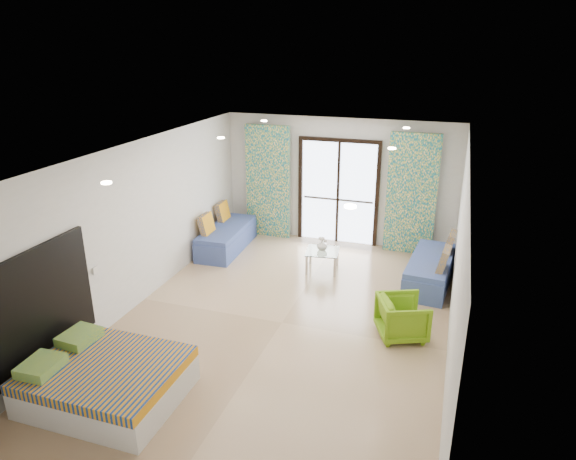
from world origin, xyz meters
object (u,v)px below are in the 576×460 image
(daybed_right, at_px, (431,269))
(daybed_left, at_px, (226,237))
(coffee_table, at_px, (322,253))
(armchair, at_px, (402,316))
(bed, at_px, (106,380))

(daybed_right, bearing_deg, daybed_left, -179.67)
(coffee_table, height_order, armchair, coffee_table)
(daybed_left, height_order, daybed_right, daybed_left)
(daybed_left, xyz_separation_m, armchair, (3.94, -2.31, 0.07))
(coffee_table, bearing_deg, daybed_left, 169.99)
(daybed_left, distance_m, armchair, 4.57)
(daybed_left, relative_size, armchair, 2.67)
(bed, bearing_deg, daybed_left, 97.47)
(daybed_right, bearing_deg, bed, -123.38)
(coffee_table, distance_m, armchair, 2.59)
(bed, relative_size, coffee_table, 2.52)
(daybed_right, relative_size, coffee_table, 2.65)
(daybed_left, height_order, coffee_table, daybed_left)
(daybed_left, xyz_separation_m, coffee_table, (2.21, -0.39, 0.08))
(daybed_right, distance_m, armchair, 2.00)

